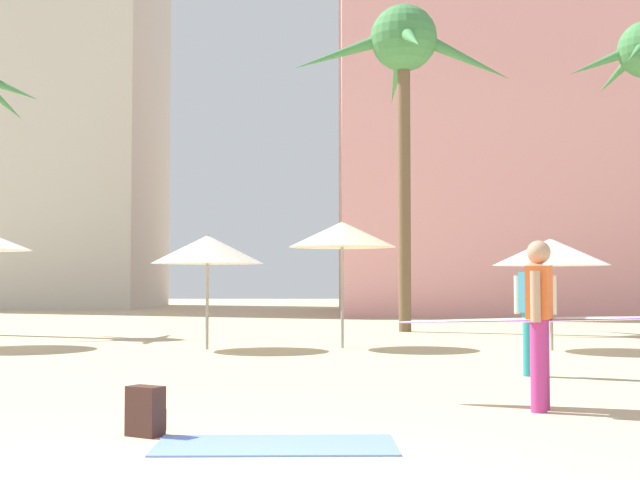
% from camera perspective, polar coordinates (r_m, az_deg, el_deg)
% --- Properties ---
extents(hotel_pink, '(16.05, 10.86, 19.26)m').
position_cam_1_polar(hotel_pink, '(38.42, 13.54, 9.90)').
color(hotel_pink, pink).
rests_on(hotel_pink, ground).
extents(palm_tree_left, '(5.80, 5.73, 8.57)m').
position_cam_1_polar(palm_tree_left, '(23.68, 5.44, 11.71)').
color(palm_tree_left, brown).
rests_on(palm_tree_left, ground).
extents(cafe_umbrella_0, '(2.12, 2.12, 2.48)m').
position_cam_1_polar(cafe_umbrella_0, '(17.34, 1.45, 0.35)').
color(cafe_umbrella_0, gray).
rests_on(cafe_umbrella_0, ground).
extents(cafe_umbrella_2, '(2.20, 2.20, 2.11)m').
position_cam_1_polar(cafe_umbrella_2, '(17.23, 14.72, -0.76)').
color(cafe_umbrella_2, gray).
rests_on(cafe_umbrella_2, ground).
extents(cafe_umbrella_4, '(2.16, 2.16, 2.19)m').
position_cam_1_polar(cafe_umbrella_4, '(17.06, -7.30, -0.62)').
color(cafe_umbrella_4, gray).
rests_on(cafe_umbrella_4, ground).
extents(beach_towel, '(1.93, 0.94, 0.01)m').
position_cam_1_polar(beach_towel, '(7.15, -2.90, -13.13)').
color(beach_towel, '#6684E0').
rests_on(beach_towel, ground).
extents(backpack, '(0.35, 0.33, 0.42)m').
position_cam_1_polar(backpack, '(7.70, -11.19, -10.87)').
color(backpack, '#422722').
rests_on(backpack, ground).
extents(person_near_left, '(2.93, 1.18, 1.72)m').
position_cam_1_polar(person_near_left, '(9.29, 13.90, -4.93)').
color(person_near_left, '#B7337F').
rests_on(person_near_left, ground).
extents(person_mid_left, '(0.56, 0.41, 1.69)m').
position_cam_1_polar(person_mid_left, '(12.47, 13.77, -4.34)').
color(person_mid_left, teal).
rests_on(person_mid_left, ground).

